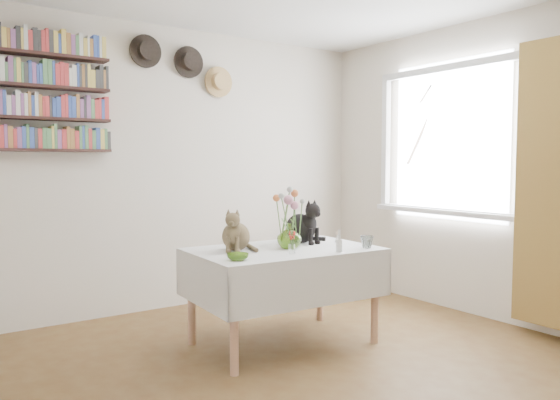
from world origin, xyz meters
TOP-DOWN VIEW (x-y plane):
  - room at (0.00, 0.00)m, footprint 4.08×4.58m
  - window at (1.97, 0.80)m, footprint 0.12×1.52m
  - curtain at (1.90, -0.12)m, footprint 0.12×0.38m
  - dining_table at (0.22, 0.84)m, footprint 1.34×0.90m
  - tabby_cat at (-0.10, 0.97)m, footprint 0.32×0.33m
  - black_cat at (0.49, 1.00)m, footprint 0.28×0.33m
  - flower_vase at (0.25, 0.81)m, footprint 0.22×0.22m
  - green_bowl at (-0.29, 0.62)m, footprint 0.17×0.17m
  - drinking_glass at (0.72, 0.51)m, footprint 0.10×0.10m
  - candlestick at (0.44, 0.49)m, footprint 0.04×0.04m
  - berry_jar at (0.12, 0.60)m, footprint 0.05×0.05m
  - porcelain_figurine at (0.73, 0.85)m, footprint 0.04×0.04m
  - flower_bouquet at (0.25, 0.82)m, footprint 0.17×0.13m
  - bookshelf_unit at (-1.10, 2.16)m, footprint 1.00×0.16m
  - wall_hats at (0.12, 2.19)m, footprint 0.98×0.09m

SIDE VIEW (x-z plane):
  - dining_table at x=0.22m, z-range 0.18..0.87m
  - green_bowl at x=-0.29m, z-range 0.69..0.74m
  - porcelain_figurine at x=0.73m, z-range 0.69..0.77m
  - drinking_glass at x=0.72m, z-range 0.69..0.78m
  - candlestick at x=0.44m, z-range 0.67..0.82m
  - berry_jar at x=0.12m, z-range 0.68..0.86m
  - flower_vase at x=0.25m, z-range 0.69..0.87m
  - tabby_cat at x=-0.10m, z-range 0.69..1.00m
  - black_cat at x=0.49m, z-range 0.69..1.03m
  - flower_bouquet at x=0.25m, z-range 0.84..1.23m
  - curtain at x=1.90m, z-range 0.10..2.20m
  - room at x=0.00m, z-range -0.04..2.54m
  - window at x=1.97m, z-range 0.74..2.06m
  - bookshelf_unit at x=-1.10m, z-range 1.39..2.30m
  - wall_hats at x=0.12m, z-range 1.93..2.41m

